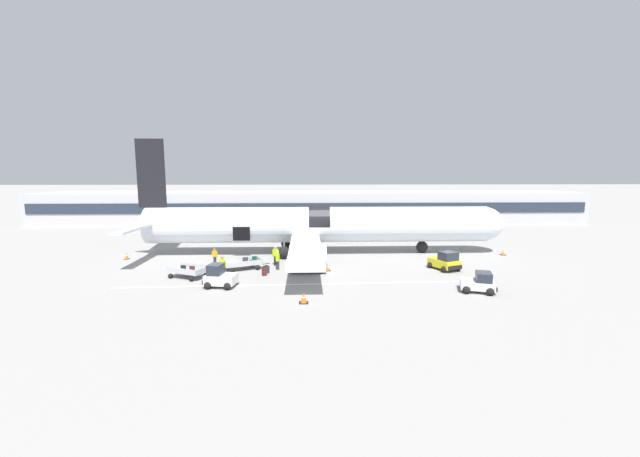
# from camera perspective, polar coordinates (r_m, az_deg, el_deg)

# --- Properties ---
(ground_plane) EXTENTS (500.00, 500.00, 0.00)m
(ground_plane) POSITION_cam_1_polar(r_m,az_deg,el_deg) (34.15, -0.31, -6.35)
(ground_plane) COLOR gray
(apron_marking_line) EXTENTS (28.41, 1.05, 0.01)m
(apron_marking_line) POSITION_cam_1_polar(r_m,az_deg,el_deg) (30.54, -2.89, -8.11)
(apron_marking_line) COLOR silver
(apron_marking_line) RESTS_ON ground_plane
(terminal_strip) EXTENTS (92.77, 12.04, 5.14)m
(terminal_strip) POSITION_cam_1_polar(r_m,az_deg,el_deg) (69.70, -1.25, 3.22)
(terminal_strip) COLOR #B2B2B7
(terminal_strip) RESTS_ON ground_plane
(airplane) EXTENTS (39.74, 30.73, 11.94)m
(airplane) POSITION_cam_1_polar(r_m,az_deg,el_deg) (41.42, -0.84, 0.43)
(airplane) COLOR silver
(airplane) RESTS_ON ground_plane
(baggage_tug_lead) EXTENTS (2.54, 2.25, 1.74)m
(baggage_tug_lead) POSITION_cam_1_polar(r_m,az_deg,el_deg) (30.65, -14.39, -6.90)
(baggage_tug_lead) COLOR silver
(baggage_tug_lead) RESTS_ON ground_plane
(baggage_tug_mid) EXTENTS (2.67, 3.11, 1.68)m
(baggage_tug_mid) POSITION_cam_1_polar(r_m,az_deg,el_deg) (36.53, 17.76, -4.63)
(baggage_tug_mid) COLOR yellow
(baggage_tug_mid) RESTS_ON ground_plane
(baggage_tug_rear) EXTENTS (2.79, 2.55, 1.45)m
(baggage_tug_rear) POSITION_cam_1_polar(r_m,az_deg,el_deg) (30.78, 22.13, -7.38)
(baggage_tug_rear) COLOR silver
(baggage_tug_rear) RESTS_ON ground_plane
(baggage_cart_loading) EXTENTS (4.14, 2.84, 1.02)m
(baggage_cart_loading) POSITION_cam_1_polar(r_m,az_deg,el_deg) (35.74, -10.88, -5.06)
(baggage_cart_loading) COLOR #B7BABF
(baggage_cart_loading) RESTS_ON ground_plane
(baggage_cart_queued) EXTENTS (4.02, 2.94, 0.94)m
(baggage_cart_queued) POSITION_cam_1_polar(r_m,az_deg,el_deg) (34.10, -18.50, -5.97)
(baggage_cart_queued) COLOR #B7BABF
(baggage_cart_queued) RESTS_ON ground_plane
(ground_crew_loader_a) EXTENTS (0.54, 0.37, 1.55)m
(ground_crew_loader_a) POSITION_cam_1_polar(r_m,az_deg,el_deg) (37.98, -15.06, -3.88)
(ground_crew_loader_a) COLOR #1E2338
(ground_crew_loader_a) RESTS_ON ground_plane
(ground_crew_loader_b) EXTENTS (0.64, 0.48, 1.82)m
(ground_crew_loader_b) POSITION_cam_1_polar(r_m,az_deg,el_deg) (36.57, -6.48, -3.89)
(ground_crew_loader_b) COLOR black
(ground_crew_loader_b) RESTS_ON ground_plane
(ground_crew_driver) EXTENTS (0.42, 0.57, 1.64)m
(ground_crew_driver) POSITION_cam_1_polar(r_m,az_deg,el_deg) (35.01, -6.19, -4.58)
(ground_crew_driver) COLOR #2D2D33
(ground_crew_driver) RESTS_ON ground_plane
(ground_crew_supervisor) EXTENTS (0.63, 0.49, 1.81)m
(ground_crew_supervisor) POSITION_cam_1_polar(r_m,az_deg,el_deg) (33.17, -14.02, -5.34)
(ground_crew_supervisor) COLOR black
(ground_crew_supervisor) RESTS_ON ground_plane
(suitcase_on_tarmac_upright) EXTENTS (0.46, 0.41, 0.86)m
(suitcase_on_tarmac_upright) POSITION_cam_1_polar(r_m,az_deg,el_deg) (33.21, -8.09, -6.18)
(suitcase_on_tarmac_upright) COLOR #4C1E1E
(suitcase_on_tarmac_upright) RESTS_ON ground_plane
(suitcase_on_tarmac_spare) EXTENTS (0.44, 0.34, 0.69)m
(suitcase_on_tarmac_spare) POSITION_cam_1_polar(r_m,az_deg,el_deg) (34.03, -7.73, -5.97)
(suitcase_on_tarmac_spare) COLOR #2D2D33
(suitcase_on_tarmac_spare) RESTS_ON ground_plane
(safety_cone_nose) EXTENTS (0.55, 0.55, 0.61)m
(safety_cone_nose) POSITION_cam_1_polar(r_m,az_deg,el_deg) (45.25, 25.06, -3.16)
(safety_cone_nose) COLOR black
(safety_cone_nose) RESTS_ON ground_plane
(safety_cone_engine_left) EXTENTS (0.62, 0.62, 0.72)m
(safety_cone_engine_left) POSITION_cam_1_polar(r_m,az_deg,el_deg) (26.28, -2.40, -10.06)
(safety_cone_engine_left) COLOR black
(safety_cone_engine_left) RESTS_ON ground_plane
(safety_cone_wingtip) EXTENTS (0.52, 0.52, 0.62)m
(safety_cone_wingtip) POSITION_cam_1_polar(r_m,az_deg,el_deg) (34.53, 1.10, -5.70)
(safety_cone_wingtip) COLOR black
(safety_cone_wingtip) RESTS_ON ground_plane
(safety_cone_tail) EXTENTS (0.47, 0.47, 0.71)m
(safety_cone_tail) POSITION_cam_1_polar(r_m,az_deg,el_deg) (43.53, -26.30, -3.59)
(safety_cone_tail) COLOR black
(safety_cone_tail) RESTS_ON ground_plane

